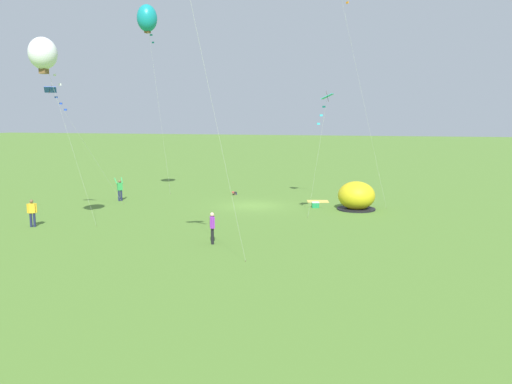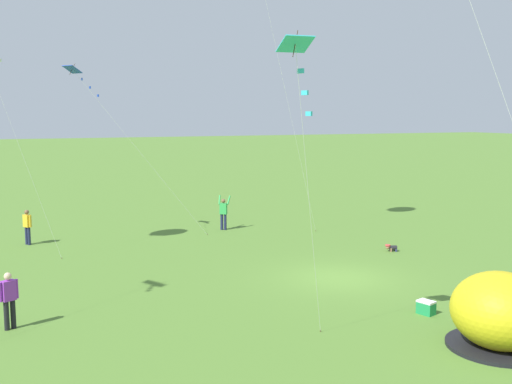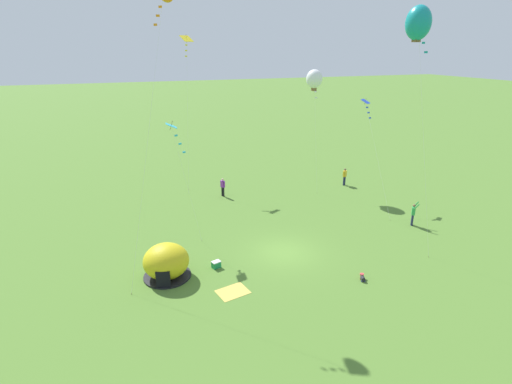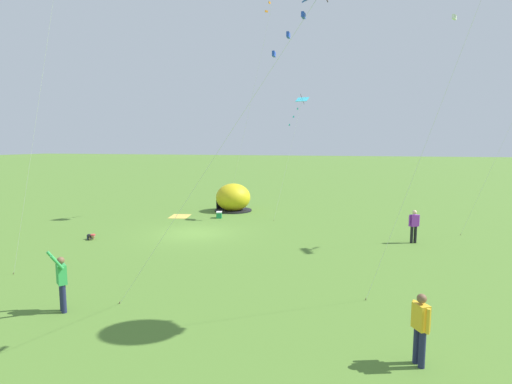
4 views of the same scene
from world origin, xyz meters
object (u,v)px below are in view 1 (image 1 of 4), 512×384
Objects in this scene: kite_white at (43,53)px; kite_cyan at (326,103)px; person_arms_raised at (120,189)px; person_with_toddler at (32,212)px; kite_blue at (55,96)px; kite_teal at (147,18)px; cooler_box at (315,205)px; popup_tent at (356,196)px; toddler_crawling at (234,193)px; person_near_tent at (212,226)px.

kite_white reaches higher than kite_cyan.
person_arms_raised is 1.10× the size of person_with_toddler.
kite_blue is at bearing -92.49° from person_with_toddler.
kite_teal is at bearing -104.41° from person_with_toddler.
popup_tent is at bearing 179.82° from cooler_box.
kite_teal is (16.33, 0.10, 13.33)m from popup_tent.
kite_cyan is at bearing 165.38° from person_arms_raised.
popup_tent is at bearing -141.63° from kite_white.
popup_tent is 18.85m from person_arms_raised.
cooler_box is at bearing -176.81° from person_arms_raised.
kite_blue is 1.05× the size of kite_cyan.
cooler_box reaches higher than toddler_crawling.
kite_blue is (0.17, 7.39, 7.11)m from person_arms_raised.
person_with_toddler is (0.29, 10.11, -0.03)m from person_arms_raised.
kite_white is at bearing 90.39° from kite_teal.
kite_teal reaches higher than person_near_tent.
person_arms_raised is 13.59m from kite_teal.
person_arms_raised is (15.82, 0.88, 0.78)m from cooler_box.
cooler_box is 15.86m from person_arms_raised.
kite_white reaches higher than popup_tent.
person_near_tent is 10.84m from kite_cyan.
person_arms_raised reaches higher than cooler_box.
kite_cyan is at bearing -126.96° from person_near_tent.
person_near_tent is 0.11× the size of kite_teal.
kite_teal is (0.09, -12.77, 4.16)m from kite_white.
kite_blue reaches higher than toddler_crawling.
cooler_box is 8.87m from toddler_crawling.
kite_cyan is at bearing 160.24° from kite_teal.
person_with_toddler is (12.20, -1.17, 0.00)m from person_near_tent.
kite_blue reaches higher than person_arms_raised.
person_arms_raised is 15.31m from kite_white.
person_with_toddler is at bearing 75.59° from kite_teal.
kite_white is 1.32× the size of kite_cyan.
kite_teal is at bearing 0.45° from cooler_box.
popup_tent reaches higher than toddler_crawling.
popup_tent is 0.34× the size of kite_cyan.
kite_teal is (9.40, -12.05, 13.37)m from person_near_tent.
person_near_tent is (-3.80, 16.53, 0.79)m from toddler_crawling.
kite_teal reaches higher than kite_blue.
kite_teal is (13.31, 0.10, 14.11)m from cooler_box.
kite_white is at bearing 146.88° from person_with_toddler.
toddler_crawling is 15.86m from kite_teal.
kite_cyan reaches higher than popup_tent.
kite_teal reaches higher than person_with_toddler.
cooler_box is 0.07× the size of kite_cyan.
person_near_tent is at bearing 53.04° from kite_cyan.
popup_tent reaches higher than person_near_tent.
person_arms_raised is 0.22× the size of kite_blue.
kite_blue is 0.57× the size of kite_teal.
toddler_crawling is 9.69m from person_arms_raised.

